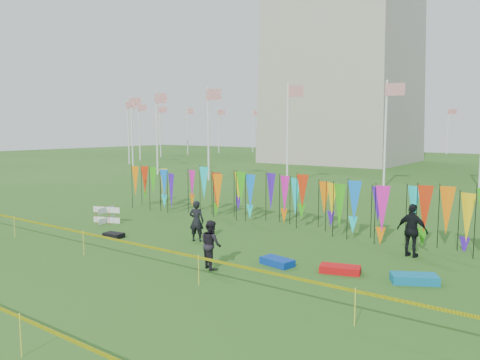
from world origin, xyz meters
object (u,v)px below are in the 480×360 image
Objects in this scene: person_left at (197,221)px; person_right at (412,231)px; kite_bag_blue at (277,262)px; person_mid at (211,244)px; kite_bag_teal at (414,279)px; kite_bag_red at (340,269)px; box_kite at (107,215)px; kite_bag_black at (114,235)px.

person_left is 0.87× the size of person_right.
person_right is 1.71× the size of kite_bag_blue.
person_left is at bearing 167.98° from kite_bag_blue.
person_right reaches higher than kite_bag_blue.
person_mid reaches higher than kite_bag_teal.
person_mid is 1.27× the size of kite_bag_red.
box_kite is 14.31m from kite_bag_teal.
person_left reaches higher than kite_bag_teal.
person_left is 1.97× the size of kite_bag_black.
kite_bag_teal reaches higher than kite_bag_blue.
kite_bag_red is 2.18m from kite_bag_teal.
person_right is 3.04m from kite_bag_teal.
kite_bag_red is (12.16, -0.64, -0.28)m from box_kite.
person_left reaches higher than box_kite.
person_left is (5.82, -0.17, 0.42)m from box_kite.
person_right is (13.42, 2.54, 0.54)m from box_kite.
kite_bag_blue is at bearing 56.40° from person_right.
kite_bag_black is (-10.79, -4.25, -0.84)m from person_right.
kite_bag_teal is (4.16, 0.84, 0.01)m from kite_bag_blue.
kite_bag_blue is 4.24m from kite_bag_teal.
box_kite is 0.95× the size of kite_bag_black.
kite_bag_red is at bearing 153.86° from person_left.
person_right reaches higher than person_mid.
person_right is at bearing 10.71° from box_kite.
box_kite is at bearing 146.99° from kite_bag_black.
kite_bag_teal is (14.31, -0.25, -0.27)m from box_kite.
person_mid is (2.78, -2.45, -0.03)m from person_left.
person_left reaches higher than kite_bag_blue.
person_right is at bearing 21.50° from kite_bag_black.
box_kite is 12.18m from kite_bag_red.
person_mid is 6.07m from kite_bag_black.
kite_bag_red is 9.59m from kite_bag_black.
person_mid reaches higher than kite_bag_black.
person_right is 3.52m from kite_bag_red.
kite_bag_black is at bearing 16.86° from person_mid.
kite_bag_black is 11.77m from kite_bag_teal.
kite_bag_blue is at bearing 4.70° from kite_bag_black.
kite_bag_black is at bearing 3.83° from person_left.
person_right is 11.62m from kite_bag_black.
box_kite reaches higher than kite_bag_black.
box_kite is at bearing 173.85° from kite_bag_blue.
person_right reaches higher than kite_bag_red.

